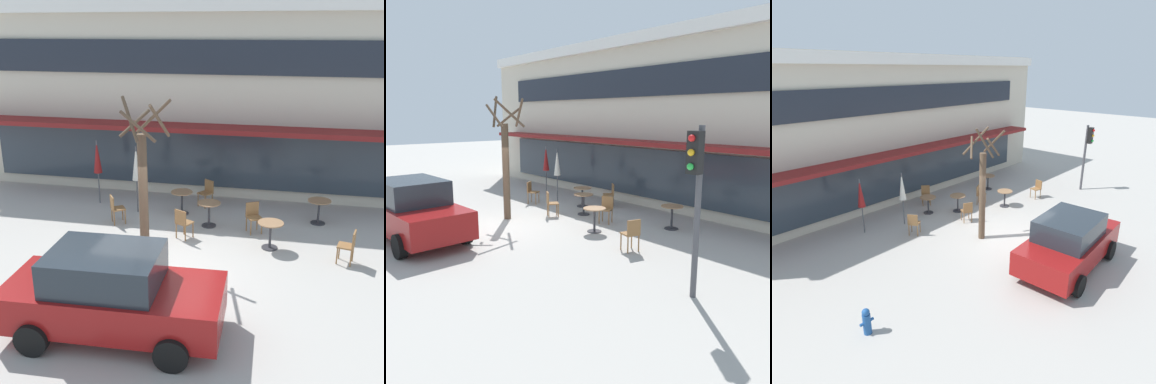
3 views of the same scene
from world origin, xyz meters
TOP-DOWN VIEW (x-y plane):
  - ground_plane at (0.00, 0.00)m, footprint 80.00×80.00m
  - building_facade at (0.00, 9.96)m, footprint 19.84×9.10m
  - cafe_table_near_wall at (0.63, 3.26)m, footprint 0.70×0.70m
  - cafe_table_streetside at (-0.40, 4.08)m, footprint 0.70×0.70m
  - cafe_table_by_tree at (2.54, 2.07)m, footprint 0.70×0.70m
  - cafe_table_mid_patio at (3.89, 4.16)m, footprint 0.70×0.70m
  - patio_umbrella_green_folded at (-1.85, 3.94)m, footprint 0.28×0.28m
  - patio_umbrella_cream_folded at (-3.40, 4.46)m, footprint 0.28×0.28m
  - cafe_chair_0 at (0.25, 4.98)m, footprint 0.56×0.56m
  - cafe_chair_1 at (-2.20, 2.88)m, footprint 0.55×0.55m
  - cafe_chair_2 at (0.08, 2.18)m, footprint 0.54×0.54m
  - cafe_chair_3 at (1.98, 3.11)m, footprint 0.54×0.54m
  - cafe_chair_4 at (4.55, 1.58)m, footprint 0.48×0.48m
  - parked_sedan at (-0.22, -2.48)m, footprint 4.28×2.17m
  - street_tree at (-0.60, 0.82)m, footprint 1.30×1.30m
  - traffic_light_pole at (7.21, 0.42)m, footprint 0.26×0.44m
  - fire_hydrant at (-6.31, -0.36)m, footprint 0.36×0.20m

SIDE VIEW (x-z plane):
  - ground_plane at x=0.00m, z-range 0.00..0.00m
  - fire_hydrant at x=-6.31m, z-range 0.00..0.71m
  - cafe_table_near_wall at x=0.63m, z-range 0.14..0.90m
  - cafe_table_streetside at x=-0.40m, z-range 0.14..0.90m
  - cafe_table_by_tree at x=2.54m, z-range 0.14..0.90m
  - cafe_table_mid_patio at x=3.89m, z-range 0.14..0.90m
  - cafe_chair_0 at x=0.25m, z-range 0.08..0.97m
  - cafe_chair_1 at x=-2.20m, z-range 0.08..0.97m
  - cafe_chair_2 at x=0.08m, z-range 0.08..0.97m
  - cafe_chair_3 at x=1.98m, z-range 0.08..0.97m
  - cafe_chair_4 at x=4.55m, z-range 0.08..0.97m
  - parked_sedan at x=-0.22m, z-range 0.00..1.76m
  - patio_umbrella_green_folded at x=-1.85m, z-range 0.53..2.73m
  - patio_umbrella_cream_folded at x=-3.40m, z-range 0.53..2.73m
  - street_tree at x=-0.60m, z-range -0.13..4.08m
  - traffic_light_pole at x=7.21m, z-range 0.60..4.00m
  - building_facade at x=0.00m, z-range 0.00..6.69m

